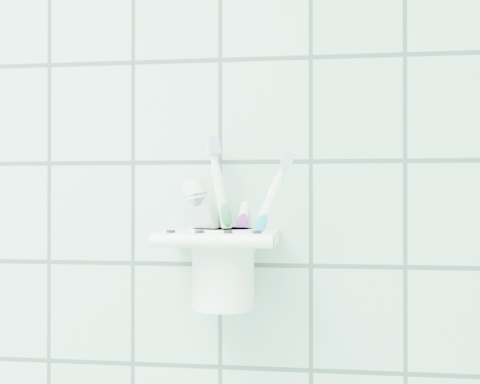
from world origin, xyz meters
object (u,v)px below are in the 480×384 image
Objects in this scene: toothbrush_blue at (224,217)px; toothpaste_tube at (217,229)px; holder_bracket at (219,239)px; toothbrush_pink at (239,215)px; toothbrush_orange at (230,219)px; cup at (223,265)px.

toothpaste_tube is (-0.01, 0.02, -0.01)m from toothbrush_blue.
holder_bracket is 0.71× the size of toothbrush_blue.
holder_bracket is 0.68× the size of toothbrush_pink.
toothbrush_pink reaches higher than toothbrush_blue.
holder_bracket is 0.03m from toothbrush_pink.
toothbrush_pink reaches higher than holder_bracket.
cup is at bearing -152.71° from toothbrush_orange.
toothbrush_pink reaches higher than cup.
toothbrush_blue reaches higher than toothpaste_tube.
toothpaste_tube is at bearing 173.80° from toothbrush_orange.
toothbrush_pink is at bearing -35.15° from toothbrush_orange.
toothbrush_pink is 1.06× the size of toothbrush_orange.
toothpaste_tube is (-0.01, -0.00, -0.01)m from toothbrush_orange.
holder_bracket is 0.01m from toothpaste_tube.
toothbrush_orange reaches higher than toothpaste_tube.
toothbrush_orange is (0.01, 0.01, 0.02)m from holder_bracket.
toothbrush_blue is at bearing -36.22° from toothpaste_tube.
toothbrush_pink is at bearing -4.76° from cup.
toothpaste_tube is (-0.03, 0.01, -0.02)m from toothbrush_pink.
toothbrush_orange reaches higher than holder_bracket.
toothbrush_blue is at bearing -74.97° from cup.
toothbrush_blue is at bearing -110.23° from toothbrush_orange.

